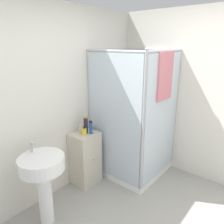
{
  "coord_description": "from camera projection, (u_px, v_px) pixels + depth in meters",
  "views": [
    {
      "loc": [
        -1.5,
        -0.62,
        2.01
      ],
      "look_at": [
        0.56,
        1.1,
        1.16
      ],
      "focal_mm": 35.0,
      "sensor_mm": 36.0,
      "label": 1
    }
  ],
  "objects": [
    {
      "name": "vanity_cabinet",
      "position": [
        85.0,
        158.0,
        3.2
      ],
      "size": [
        0.38,
        0.35,
        0.79
      ],
      "color": "beige",
      "rests_on": "ground_plane"
    },
    {
      "name": "sink",
      "position": [
        43.0,
        174.0,
        2.39
      ],
      "size": [
        0.49,
        0.49,
        0.98
      ],
      "color": "white",
      "rests_on": "ground_plane"
    },
    {
      "name": "wall_back",
      "position": [
        47.0,
        106.0,
        2.75
      ],
      "size": [
        6.4,
        0.06,
        2.5
      ],
      "primitive_type": "cube",
      "color": "silver",
      "rests_on": "ground_plane"
    },
    {
      "name": "lotion_bottle_white",
      "position": [
        81.0,
        129.0,
        3.08
      ],
      "size": [
        0.04,
        0.04,
        0.15
      ],
      "color": "beige",
      "rests_on": "vanity_cabinet"
    },
    {
      "name": "shower_enclosure",
      "position": [
        135.0,
        144.0,
        3.42
      ],
      "size": [
        0.98,
        1.01,
        1.93
      ],
      "color": "white",
      "rests_on": "ground_plane"
    },
    {
      "name": "shampoo_bottle_blue",
      "position": [
        91.0,
        128.0,
        3.05
      ],
      "size": [
        0.05,
        0.05,
        0.19
      ],
      "color": "#1E4C93",
      "rests_on": "vanity_cabinet"
    },
    {
      "name": "soap_dispenser",
      "position": [
        84.0,
        132.0,
        3.01
      ],
      "size": [
        0.06,
        0.07,
        0.13
      ],
      "color": "yellow",
      "rests_on": "vanity_cabinet"
    },
    {
      "name": "shampoo_bottle_tall_black",
      "position": [
        86.0,
        125.0,
        3.07
      ],
      "size": [
        0.06,
        0.06,
        0.25
      ],
      "color": "#281E33",
      "rests_on": "vanity_cabinet"
    }
  ]
}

